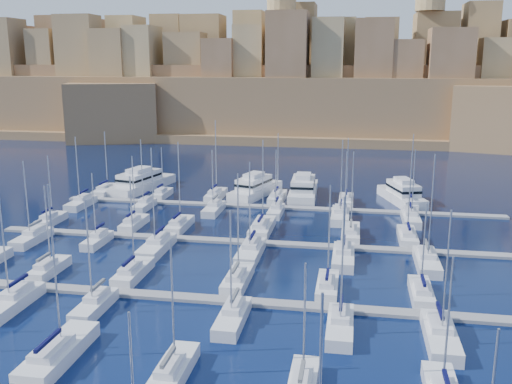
% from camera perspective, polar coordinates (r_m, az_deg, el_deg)
% --- Properties ---
extents(ground, '(600.00, 600.00, 0.00)m').
position_cam_1_polar(ground, '(78.89, -1.29, -7.43)').
color(ground, black).
rests_on(ground, ground).
extents(pontoon_mid_near, '(84.00, 2.00, 0.40)m').
position_cam_1_polar(pontoon_mid_near, '(67.96, -3.29, -10.75)').
color(pontoon_mid_near, slate).
rests_on(pontoon_mid_near, ground).
extents(pontoon_mid_far, '(84.00, 2.00, 0.40)m').
position_cam_1_polar(pontoon_mid_far, '(88.11, -0.02, -5.07)').
color(pontoon_mid_far, slate).
rests_on(pontoon_mid_far, ground).
extents(pontoon_far, '(84.00, 2.00, 0.40)m').
position_cam_1_polar(pontoon_far, '(108.98, 1.98, -1.52)').
color(pontoon_far, slate).
rests_on(pontoon_far, ground).
extents(sailboat_2, '(3.25, 10.84, 17.16)m').
position_cam_1_polar(sailboat_2, '(58.64, -19.19, -14.95)').
color(sailboat_2, silver).
rests_on(sailboat_2, ground).
extents(sailboat_3, '(2.57, 8.57, 13.10)m').
position_cam_1_polar(sailboat_3, '(53.45, -8.29, -17.28)').
color(sailboat_3, silver).
rests_on(sailboat_3, ground).
extents(sailboat_13, '(2.35, 7.84, 12.14)m').
position_cam_1_polar(sailboat_13, '(80.79, -19.99, -7.21)').
color(sailboat_13, silver).
rests_on(sailboat_13, ground).
extents(sailboat_14, '(2.68, 8.94, 13.69)m').
position_cam_1_polar(sailboat_14, '(76.33, -12.21, -7.86)').
color(sailboat_14, silver).
rests_on(sailboat_14, ground).
extents(sailboat_15, '(2.72, 9.07, 14.47)m').
position_cam_1_polar(sailboat_15, '(72.51, -1.86, -8.70)').
color(sailboat_15, silver).
rests_on(sailboat_15, ground).
extents(sailboat_16, '(2.53, 8.43, 13.54)m').
position_cam_1_polar(sailboat_16, '(70.92, 7.15, -9.32)').
color(sailboat_16, silver).
rests_on(sailboat_16, ground).
extents(sailboat_17, '(2.49, 8.31, 11.81)m').
position_cam_1_polar(sailboat_17, '(71.32, 16.19, -9.64)').
color(sailboat_17, silver).
rests_on(sailboat_17, ground).
extents(sailboat_19, '(2.87, 9.58, 14.92)m').
position_cam_1_polar(sailboat_19, '(71.78, -23.13, -10.02)').
color(sailboat_19, silver).
rests_on(sailboat_19, ground).
extents(sailboat_20, '(2.45, 8.16, 13.39)m').
position_cam_1_polar(sailboat_20, '(67.79, -15.83, -10.83)').
color(sailboat_20, silver).
rests_on(sailboat_20, ground).
extents(sailboat_21, '(2.65, 8.83, 13.05)m').
position_cam_1_polar(sailboat_21, '(62.58, -2.36, -12.39)').
color(sailboat_21, silver).
rests_on(sailboat_21, ground).
extents(sailboat_22, '(2.68, 8.93, 14.97)m').
position_cam_1_polar(sailboat_22, '(61.32, 8.41, -13.07)').
color(sailboat_22, silver).
rests_on(sailboat_22, ground).
extents(sailboat_23, '(2.97, 9.91, 14.22)m').
position_cam_1_polar(sailboat_23, '(61.57, 17.96, -13.49)').
color(sailboat_23, silver).
rests_on(sailboat_23, ground).
extents(sailboat_24, '(2.31, 7.71, 12.14)m').
position_cam_1_polar(sailboat_24, '(104.68, -19.80, -2.62)').
color(sailboat_24, silver).
rests_on(sailboat_24, ground).
extents(sailboat_25, '(2.49, 8.30, 12.46)m').
position_cam_1_polar(sailboat_25, '(98.47, -12.11, -3.09)').
color(sailboat_25, silver).
rests_on(sailboat_25, ground).
extents(sailboat_26, '(2.67, 8.90, 14.94)m').
position_cam_1_polar(sailboat_26, '(96.11, -7.67, -3.29)').
color(sailboat_26, silver).
rests_on(sailboat_26, ground).
extents(sailboat_27, '(3.18, 10.59, 15.48)m').
position_cam_1_polar(sailboat_27, '(93.75, 0.61, -3.58)').
color(sailboat_27, silver).
rests_on(sailboat_27, ground).
extents(sailboat_28, '(2.82, 9.41, 14.12)m').
position_cam_1_polar(sailboat_28, '(92.07, 9.44, -4.09)').
color(sailboat_28, silver).
rests_on(sailboat_28, ground).
extents(sailboat_29, '(2.72, 9.07, 14.21)m').
position_cam_1_polar(sailboat_29, '(92.31, 14.90, -4.32)').
color(sailboat_29, silver).
rests_on(sailboat_29, ground).
extents(sailboat_30, '(2.62, 8.74, 13.19)m').
position_cam_1_polar(sailboat_30, '(95.22, -21.48, -4.27)').
color(sailboat_30, silver).
rests_on(sailboat_30, ground).
extents(sailboat_31, '(2.23, 7.42, 11.58)m').
position_cam_1_polar(sailboat_31, '(90.85, -15.57, -4.66)').
color(sailboat_31, silver).
rests_on(sailboat_31, ground).
extents(sailboat_32, '(3.08, 10.28, 15.85)m').
position_cam_1_polar(sailboat_32, '(85.84, -9.91, -5.37)').
color(sailboat_32, silver).
rests_on(sailboat_32, ground).
extents(sailboat_33, '(3.02, 10.07, 14.26)m').
position_cam_1_polar(sailboat_33, '(82.37, -0.54, -5.97)').
color(sailboat_33, silver).
rests_on(sailboat_33, ground).
extents(sailboat_34, '(2.96, 9.88, 16.03)m').
position_cam_1_polar(sailboat_34, '(81.22, 8.74, -6.40)').
color(sailboat_34, silver).
rests_on(sailboat_34, ground).
extents(sailboat_35, '(2.97, 9.91, 16.02)m').
position_cam_1_polar(sailboat_35, '(81.86, 16.72, -6.66)').
color(sailboat_35, silver).
rests_on(sailboat_35, ground).
extents(sailboat_36, '(2.82, 9.41, 13.45)m').
position_cam_1_polar(sailboat_36, '(124.38, -14.71, 0.15)').
color(sailboat_36, silver).
rests_on(sailboat_36, ground).
extents(sailboat_37, '(2.29, 7.65, 10.61)m').
position_cam_1_polar(sailboat_37, '(118.96, -9.36, -0.19)').
color(sailboat_37, silver).
rests_on(sailboat_37, ground).
extents(sailboat_38, '(2.81, 9.35, 16.23)m').
position_cam_1_polar(sailboat_38, '(116.58, -4.04, -0.29)').
color(sailboat_38, silver).
rests_on(sailboat_38, ground).
extents(sailboat_39, '(2.83, 9.45, 13.87)m').
position_cam_1_polar(sailboat_39, '(114.29, 2.14, -0.55)').
color(sailboat_39, silver).
rests_on(sailboat_39, ground).
extents(sailboat_40, '(2.71, 9.05, 13.30)m').
position_cam_1_polar(sailboat_40, '(113.13, 9.00, -0.85)').
color(sailboat_40, silver).
rests_on(sailboat_40, ground).
extents(sailboat_41, '(2.57, 8.56, 14.37)m').
position_cam_1_polar(sailboat_41, '(113.40, 15.11, -1.11)').
color(sailboat_41, silver).
rests_on(sailboat_41, ground).
extents(sailboat_42, '(2.70, 9.01, 13.93)m').
position_cam_1_polar(sailboat_42, '(114.90, -17.08, -1.05)').
color(sailboat_42, silver).
rests_on(sailboat_42, ground).
extents(sailboat_43, '(2.37, 7.91, 13.66)m').
position_cam_1_polar(sailboat_43, '(110.31, -11.10, -1.29)').
color(sailboat_43, silver).
rests_on(sailboat_43, ground).
extents(sailboat_44, '(2.63, 8.75, 12.08)m').
position_cam_1_polar(sailboat_44, '(105.86, -4.24, -1.69)').
color(sailboat_44, silver).
rests_on(sailboat_44, ground).
extents(sailboat_45, '(2.36, 7.86, 12.42)m').
position_cam_1_polar(sailboat_45, '(104.12, 2.01, -1.92)').
color(sailboat_45, silver).
rests_on(sailboat_45, ground).
extents(sailboat_46, '(3.08, 10.27, 14.63)m').
position_cam_1_polar(sailboat_46, '(102.08, 8.43, -2.34)').
color(sailboat_46, silver).
rests_on(sailboat_46, ground).
extents(sailboat_47, '(2.86, 9.52, 13.23)m').
position_cam_1_polar(sailboat_47, '(102.92, 15.21, -2.55)').
color(sailboat_47, silver).
rests_on(sailboat_47, ground).
extents(motor_yacht_a, '(9.72, 19.84, 5.25)m').
position_cam_1_polar(motor_yacht_a, '(126.51, -11.42, 0.99)').
color(motor_yacht_a, silver).
rests_on(motor_yacht_a, ground).
extents(motor_yacht_b, '(9.40, 16.93, 5.25)m').
position_cam_1_polar(motor_yacht_b, '(118.41, -0.11, 0.43)').
color(motor_yacht_b, silver).
rests_on(motor_yacht_b, ground).
extents(motor_yacht_c, '(5.87, 17.77, 5.25)m').
position_cam_1_polar(motor_yacht_c, '(117.76, 4.75, 0.31)').
color(motor_yacht_c, silver).
rests_on(motor_yacht_c, ground).
extents(motor_yacht_d, '(9.15, 16.05, 5.25)m').
position_cam_1_polar(motor_yacht_d, '(116.69, 14.41, -0.18)').
color(motor_yacht_d, silver).
rests_on(motor_yacht_d, ground).
extents(fortified_city, '(460.00, 108.95, 59.52)m').
position_cam_1_polar(fortified_city, '(228.57, 6.33, 9.75)').
color(fortified_city, brown).
rests_on(fortified_city, ground).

